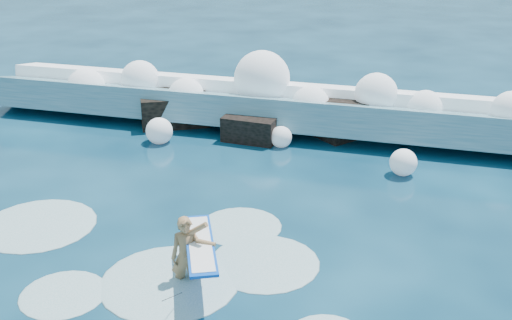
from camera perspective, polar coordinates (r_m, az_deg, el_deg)
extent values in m
plane|color=#062337|center=(15.09, -7.58, -6.46)|extent=(200.00, 200.00, 0.00)
cube|color=teal|center=(21.49, 1.81, 4.27)|extent=(20.03, 3.05, 1.67)
cube|color=white|center=(22.08, 2.33, 6.14)|extent=(20.03, 1.41, 0.78)
cube|color=black|center=(22.09, -7.29, 4.39)|extent=(2.76, 2.53, 1.21)
cube|color=black|center=(20.46, -0.33, 2.79)|extent=(1.77, 1.43, 0.93)
cube|color=black|center=(21.01, 7.68, 3.51)|extent=(2.33, 2.39, 1.30)
imported|color=#9E734A|center=(13.05, -6.19, -8.54)|extent=(0.73, 0.60, 1.73)
cube|color=blue|center=(12.85, -4.99, -7.48)|extent=(1.45, 2.38, 0.06)
cube|color=white|center=(12.84, -4.99, -7.43)|extent=(1.28, 2.16, 0.06)
cylinder|color=black|center=(12.13, -7.45, -11.96)|extent=(0.01, 0.91, 0.43)
sphere|color=white|center=(23.39, -14.86, 6.27)|extent=(1.33, 1.33, 1.33)
sphere|color=white|center=(23.05, -10.26, 7.04)|extent=(1.35, 1.35, 1.35)
sphere|color=white|center=(22.16, -6.22, 5.71)|extent=(1.24, 1.24, 1.24)
sphere|color=white|center=(21.70, 0.53, 7.26)|extent=(1.89, 1.89, 1.89)
sphere|color=white|center=(21.03, 4.88, 4.90)|extent=(1.25, 1.25, 1.25)
sphere|color=white|center=(21.14, 10.63, 5.75)|extent=(1.40, 1.40, 1.40)
sphere|color=white|center=(21.10, 14.80, 4.44)|extent=(1.18, 1.18, 1.18)
sphere|color=white|center=(20.57, 21.77, 4.04)|extent=(1.22, 1.22, 1.22)
sphere|color=white|center=(20.36, -8.60, 2.56)|extent=(0.85, 0.85, 0.85)
sphere|color=white|center=(19.87, 2.24, 2.06)|extent=(0.68, 0.68, 0.68)
sphere|color=white|center=(18.22, 12.96, -0.21)|extent=(0.77, 0.77, 0.77)
ellipsoid|color=silver|center=(13.36, -7.70, -10.68)|extent=(2.87, 2.87, 0.14)
ellipsoid|color=silver|center=(13.43, -16.76, -11.37)|extent=(1.73, 1.73, 0.09)
ellipsoid|color=silver|center=(13.85, 0.74, -9.14)|extent=(2.39, 2.39, 0.12)
ellipsoid|color=silver|center=(16.16, -18.79, -5.48)|extent=(2.74, 2.74, 0.14)
ellipsoid|color=silver|center=(15.25, -1.40, -5.92)|extent=(1.97, 1.97, 0.10)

